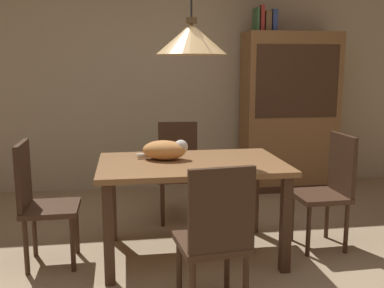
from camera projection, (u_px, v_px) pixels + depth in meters
back_wall at (171, 67)px, 5.23m from camera, size 6.40×0.10×2.90m
dining_table at (191, 175)px, 3.36m from camera, size 1.40×0.90×0.75m
chair_near_front at (216, 234)px, 2.53m from camera, size 0.44×0.44×0.93m
chair_left_side at (39, 198)px, 3.21m from camera, size 0.41×0.41×0.93m
chair_far_back at (178, 166)px, 4.24m from camera, size 0.42×0.42×0.93m
chair_right_side at (329, 186)px, 3.55m from camera, size 0.41×0.41×0.93m
cat_sleeping at (166, 150)px, 3.40m from camera, size 0.41×0.32×0.16m
pendant_lamp at (191, 39)px, 3.18m from camera, size 0.52×0.52×1.30m
hutch_bookcase at (289, 115)px, 5.21m from camera, size 1.12×0.45×1.85m
book_green_slim at (256, 20)px, 4.95m from camera, size 0.03×0.20×0.26m
book_red_tall at (260, 19)px, 4.96m from camera, size 0.04×0.22×0.28m
book_brown_thick at (266, 22)px, 4.98m from camera, size 0.06×0.24×0.22m
book_blue_wide at (272, 21)px, 4.98m from camera, size 0.06×0.24×0.24m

